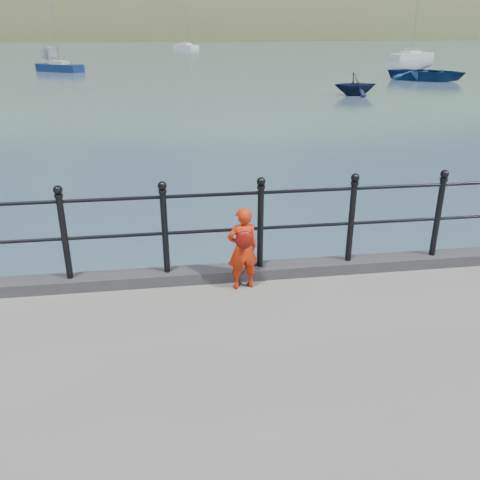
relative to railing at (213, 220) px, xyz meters
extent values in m
plane|color=#2D4251|center=(0.00, 0.15, -1.82)|extent=(600.00, 600.00, 0.00)
cube|color=#28282B|center=(0.00, 0.00, -0.75)|extent=(60.00, 0.30, 0.15)
cylinder|color=black|center=(0.00, 0.00, -0.15)|extent=(18.00, 0.04, 0.04)
cylinder|color=black|center=(0.00, 0.00, 0.32)|extent=(18.00, 0.04, 0.04)
cylinder|color=black|center=(-1.80, 0.00, -0.15)|extent=(0.08, 0.08, 1.05)
sphere|color=black|center=(-1.80, 0.00, 0.47)|extent=(0.11, 0.11, 0.11)
cylinder|color=black|center=(-0.60, 0.00, -0.15)|extent=(0.08, 0.08, 1.05)
sphere|color=black|center=(-0.60, 0.00, 0.47)|extent=(0.11, 0.11, 0.11)
cylinder|color=black|center=(0.60, 0.00, -0.15)|extent=(0.08, 0.08, 1.05)
sphere|color=black|center=(0.60, 0.00, 0.47)|extent=(0.11, 0.11, 0.11)
cylinder|color=black|center=(1.80, 0.00, -0.15)|extent=(0.08, 0.08, 1.05)
sphere|color=black|center=(1.80, 0.00, 0.47)|extent=(0.11, 0.11, 0.11)
cylinder|color=black|center=(3.00, 0.00, -0.15)|extent=(0.08, 0.08, 1.05)
sphere|color=black|center=(3.00, 0.00, 0.47)|extent=(0.11, 0.11, 0.11)
ellipsoid|color=#333A21|center=(20.00, 195.15, -17.22)|extent=(400.00, 100.00, 88.00)
ellipsoid|color=#387026|center=(60.00, 255.15, -29.12)|extent=(600.00, 180.00, 156.00)
cube|color=silver|center=(-35.00, 181.15, 1.18)|extent=(9.00, 6.00, 6.00)
cube|color=#4C4744|center=(-35.00, 181.15, 5.18)|extent=(9.50, 6.50, 2.00)
cube|color=silver|center=(-12.00, 181.15, 1.18)|extent=(9.00, 6.00, 6.00)
cube|color=#4C4744|center=(-12.00, 181.15, 5.18)|extent=(9.50, 6.50, 2.00)
cube|color=silver|center=(18.00, 181.15, 1.18)|extent=(9.00, 6.00, 6.00)
cube|color=#4C4744|center=(18.00, 181.15, 5.18)|extent=(9.50, 6.50, 2.00)
cube|color=silver|center=(45.00, 181.15, 1.18)|extent=(9.00, 6.00, 6.00)
cube|color=#4C4744|center=(45.00, 181.15, 5.18)|extent=(9.50, 6.50, 2.00)
imported|color=red|center=(0.33, -0.28, -0.29)|extent=(0.42, 0.31, 1.06)
ellipsoid|color=red|center=(0.33, -0.41, -0.13)|extent=(0.22, 0.11, 0.23)
imported|color=navy|center=(20.54, 34.24, -1.21)|extent=(7.24, 7.19, 1.23)
imported|color=silver|center=(-13.45, 59.21, -0.83)|extent=(2.82, 5.42, 1.99)
imported|color=black|center=(11.45, 25.82, -1.12)|extent=(2.69, 2.34, 1.40)
cube|color=beige|center=(32.81, 62.66, -1.57)|extent=(7.82, 5.81, 0.90)
cube|color=beige|center=(32.81, 62.66, -1.07)|extent=(3.12, 2.67, 0.50)
cylinder|color=#A5A5A8|center=(32.81, 62.66, 3.91)|extent=(0.10, 0.10, 10.07)
cylinder|color=#A5A5A8|center=(32.81, 62.66, -0.52)|extent=(3.06, 1.84, 0.06)
cube|color=#122450|center=(-10.25, 47.43, -1.57)|extent=(4.85, 4.07, 0.90)
cube|color=beige|center=(-10.25, 47.43, -1.07)|extent=(2.01, 1.87, 0.50)
cylinder|color=#A5A5A8|center=(-10.25, 47.43, 2.03)|extent=(0.10, 0.10, 6.30)
cylinder|color=#A5A5A8|center=(-10.25, 47.43, -0.52)|extent=(1.81, 1.31, 0.06)
cube|color=white|center=(4.36, 101.42, -1.57)|extent=(4.98, 6.31, 0.90)
cube|color=beige|center=(4.36, 101.42, -1.07)|extent=(2.30, 2.57, 0.50)
cylinder|color=#A5A5A8|center=(4.36, 101.42, 3.07)|extent=(0.10, 0.10, 8.38)
cylinder|color=#A5A5A8|center=(4.36, 101.42, -0.52)|extent=(1.58, 2.42, 0.06)
camera|label=1|loc=(-0.52, -5.89, 2.22)|focal=38.00mm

